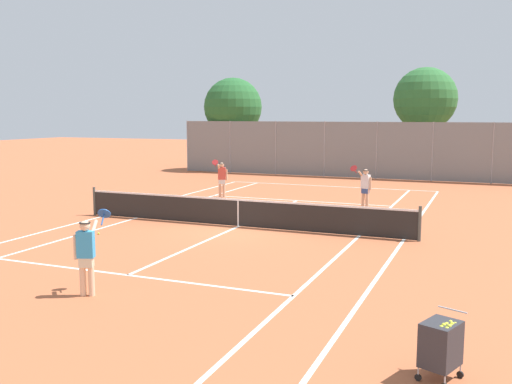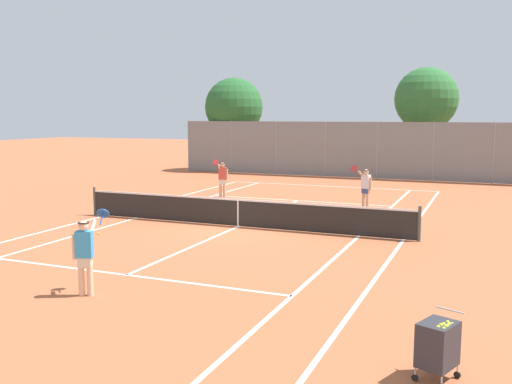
% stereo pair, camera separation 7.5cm
% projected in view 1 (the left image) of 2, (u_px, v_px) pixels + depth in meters
% --- Properties ---
extents(ground_plane, '(120.00, 120.00, 0.00)m').
position_uv_depth(ground_plane, '(238.00, 227.00, 19.34)').
color(ground_plane, '#B25B38').
extents(court_line_markings, '(11.10, 23.90, 0.01)m').
position_uv_depth(court_line_markings, '(238.00, 226.00, 19.34)').
color(court_line_markings, silver).
rests_on(court_line_markings, ground).
extents(tennis_net, '(12.00, 0.10, 1.07)m').
position_uv_depth(tennis_net, '(238.00, 212.00, 19.27)').
color(tennis_net, '#474C47').
rests_on(tennis_net, ground).
extents(ball_cart, '(0.66, 0.75, 0.96)m').
position_uv_depth(ball_cart, '(441.00, 344.00, 8.10)').
color(ball_cart, '#2D2D33').
rests_on(ball_cart, ground).
extents(player_near_side, '(0.46, 0.88, 1.77)m').
position_uv_depth(player_near_side, '(86.00, 252.00, 11.84)').
color(player_near_side, beige).
rests_on(player_near_side, ground).
extents(player_far_left, '(0.46, 0.88, 1.77)m').
position_uv_depth(player_far_left, '(222.00, 177.00, 26.10)').
color(player_far_left, '#D8A884').
rests_on(player_far_left, ground).
extents(player_far_right, '(0.82, 0.70, 1.77)m').
position_uv_depth(player_far_right, '(365.00, 186.00, 22.94)').
color(player_far_right, '#D8A884').
rests_on(player_far_right, ground).
extents(loose_tennis_ball_0, '(0.07, 0.07, 0.07)m').
position_uv_depth(loose_tennis_ball_0, '(99.00, 233.00, 18.05)').
color(loose_tennis_ball_0, '#D1DB33').
rests_on(loose_tennis_ball_0, ground).
extents(back_fence, '(22.28, 0.08, 3.37)m').
position_uv_depth(back_fence, '(350.00, 150.00, 34.19)').
color(back_fence, gray).
rests_on(back_fence, ground).
extents(tree_behind_left, '(3.95, 3.95, 6.27)m').
position_uv_depth(tree_behind_left, '(233.00, 108.00, 38.72)').
color(tree_behind_left, brown).
rests_on(tree_behind_left, ground).
extents(tree_behind_right, '(3.92, 3.92, 6.71)m').
position_uv_depth(tree_behind_right, '(424.00, 101.00, 35.57)').
color(tree_behind_right, brown).
rests_on(tree_behind_right, ground).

